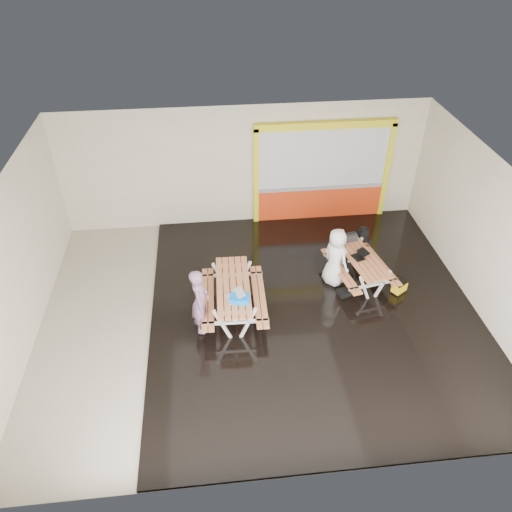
{
  "coord_description": "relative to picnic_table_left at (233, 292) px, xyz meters",
  "views": [
    {
      "loc": [
        -1.0,
        -8.27,
        7.94
      ],
      "look_at": [
        0.0,
        0.9,
        1.0
      ],
      "focal_mm": 34.51,
      "sensor_mm": 36.0,
      "label": 1
    }
  ],
  "objects": [
    {
      "name": "person_right",
      "position": [
        2.54,
        0.84,
        0.14
      ],
      "size": [
        0.79,
        0.9,
        1.54
      ],
      "primitive_type": "imported",
      "rotation": [
        0.0,
        0.0,
        2.07
      ],
      "color": "white",
      "rests_on": "deck"
    },
    {
      "name": "backpack",
      "position": [
        3.51,
        1.84,
        0.04
      ],
      "size": [
        0.31,
        0.26,
        0.45
      ],
      "color": "black",
      "rests_on": "picnic_table_right"
    },
    {
      "name": "blue_pouch",
      "position": [
        0.11,
        -0.52,
        0.26
      ],
      "size": [
        0.44,
        0.34,
        0.12
      ],
      "primitive_type": "cube",
      "rotation": [
        0.0,
        0.0,
        -0.16
      ],
      "color": "#0171F0",
      "rests_on": "picnic_table_left"
    },
    {
      "name": "fluke_bag",
      "position": [
        4.03,
        0.26,
        -0.44
      ],
      "size": [
        0.44,
        0.4,
        0.32
      ],
      "color": "black",
      "rests_on": "deck"
    },
    {
      "name": "room",
      "position": [
        0.6,
        -0.08,
        1.11
      ],
      "size": [
        10.02,
        8.02,
        3.52
      ],
      "color": "#B7AD9B",
      "rests_on": "ground"
    },
    {
      "name": "person_left",
      "position": [
        -0.74,
        -0.48,
        0.24
      ],
      "size": [
        0.44,
        0.62,
        1.59
      ],
      "primitive_type": "imported",
      "rotation": [
        0.0,
        0.0,
        1.46
      ],
      "color": "slate",
      "rests_on": "deck"
    },
    {
      "name": "laptop_right",
      "position": [
        3.13,
        0.83,
        0.16
      ],
      "size": [
        0.44,
        0.42,
        0.15
      ],
      "color": "black",
      "rests_on": "picnic_table_right"
    },
    {
      "name": "dark_case",
      "position": [
        2.71,
        0.32,
        -0.53
      ],
      "size": [
        0.4,
        0.35,
        0.13
      ],
      "primitive_type": "cube",
      "rotation": [
        0.0,
        0.0,
        0.34
      ],
      "color": "black",
      "rests_on": "deck"
    },
    {
      "name": "picnic_table_right",
      "position": [
        3.18,
        0.83,
        -0.07
      ],
      "size": [
        1.61,
        2.09,
        0.75
      ],
      "color": "#C3784D",
      "rests_on": "deck"
    },
    {
      "name": "laptop_left",
      "position": [
        -0.0,
        -0.43,
        0.25
      ],
      "size": [
        0.46,
        0.43,
        0.16
      ],
      "color": "silver",
      "rests_on": "picnic_table_left"
    },
    {
      "name": "picnic_table_left",
      "position": [
        0.0,
        0.0,
        0.0
      ],
      "size": [
        1.49,
        2.15,
        0.85
      ],
      "color": "#C3784D",
      "rests_on": "deck"
    },
    {
      "name": "deck",
      "position": [
        1.85,
        -0.08,
        -0.62
      ],
      "size": [
        7.5,
        7.98,
        0.05
      ],
      "primitive_type": "cube",
      "color": "black",
      "rests_on": "room"
    },
    {
      "name": "kiosk",
      "position": [
        2.8,
        3.85,
        0.8
      ],
      "size": [
        3.88,
        0.16,
        3.0
      ],
      "color": "red",
      "rests_on": "room"
    },
    {
      "name": "toolbox",
      "position": [
        3.06,
        1.55,
        0.2
      ],
      "size": [
        0.41,
        0.26,
        0.22
      ],
      "color": "black",
      "rests_on": "picnic_table_right"
    }
  ]
}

